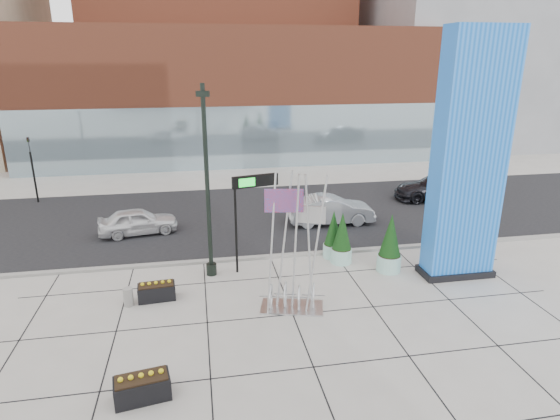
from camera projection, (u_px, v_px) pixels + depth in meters
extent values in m
plane|color=#9E9991|center=(261.00, 303.00, 17.31)|extent=(160.00, 160.00, 0.00)
cube|color=black|center=(237.00, 217.00, 26.66)|extent=(80.00, 12.00, 0.02)
cube|color=gray|center=(249.00, 258.00, 21.03)|extent=(80.00, 0.30, 0.12)
cube|color=brown|center=(229.00, 95.00, 41.01)|extent=(34.00, 10.00, 11.00)
cube|color=#8CA5B2|center=(234.00, 138.00, 37.46)|extent=(34.00, 0.60, 5.00)
cube|color=slate|center=(464.00, 54.00, 48.81)|extent=(20.00, 18.00, 18.00)
cube|color=blue|center=(469.00, 159.00, 18.11)|extent=(2.73, 1.09, 9.81)
cube|color=black|center=(455.00, 271.00, 19.59)|extent=(2.94, 1.31, 0.27)
cylinder|color=black|center=(207.00, 185.00, 18.40)|extent=(0.17, 0.17, 7.77)
cylinder|color=black|center=(211.00, 269.00, 19.53)|extent=(0.43, 0.43, 0.49)
cube|color=black|center=(203.00, 94.00, 17.31)|extent=(0.52, 0.33, 0.21)
cube|color=silver|center=(292.00, 307.00, 16.98)|extent=(2.45, 1.64, 0.06)
cylinder|color=silver|center=(273.00, 247.00, 15.88)|extent=(0.09, 0.09, 5.09)
cylinder|color=silver|center=(283.00, 242.00, 16.29)|extent=(0.09, 0.09, 5.09)
cylinder|color=silver|center=(296.00, 244.00, 16.12)|extent=(0.09, 0.09, 5.09)
cylinder|color=silver|center=(307.00, 240.00, 16.48)|extent=(0.09, 0.09, 5.09)
cylinder|color=silver|center=(317.00, 244.00, 16.09)|extent=(0.09, 0.09, 5.09)
torus|color=silver|center=(272.00, 299.00, 16.61)|extent=(0.30, 0.91, 0.93)
torus|color=silver|center=(285.00, 295.00, 16.89)|extent=(0.30, 0.91, 0.93)
torus|color=silver|center=(300.00, 297.00, 16.78)|extent=(0.30, 0.91, 0.93)
torus|color=silver|center=(312.00, 293.00, 17.06)|extent=(0.30, 0.91, 0.93)
cube|color=red|center=(284.00, 201.00, 15.67)|extent=(1.31, 0.28, 0.81)
cube|color=silver|center=(310.00, 213.00, 16.07)|extent=(0.97, 0.40, 0.61)
cylinder|color=gray|center=(128.00, 297.00, 17.05)|extent=(0.35, 0.35, 0.69)
cylinder|color=black|center=(236.00, 227.00, 19.19)|extent=(0.10, 0.10, 4.09)
cube|color=black|center=(256.00, 182.00, 18.76)|extent=(1.94, 0.61, 0.49)
cube|color=#19D833|center=(247.00, 183.00, 18.59)|extent=(0.67, 0.17, 0.34)
cylinder|color=#9CD2C5|center=(389.00, 263.00, 19.85)|extent=(1.02, 1.02, 0.71)
cylinder|color=black|center=(389.00, 255.00, 19.74)|extent=(0.93, 0.93, 0.06)
cone|color=black|center=(391.00, 235.00, 19.45)|extent=(0.91, 0.91, 1.83)
cylinder|color=#9CD2C5|center=(341.00, 255.00, 20.66)|extent=(0.93, 0.93, 0.65)
cylinder|color=black|center=(341.00, 249.00, 20.56)|extent=(0.86, 0.86, 0.06)
cone|color=black|center=(342.00, 231.00, 20.30)|extent=(0.84, 0.84, 1.67)
cylinder|color=#9CD2C5|center=(333.00, 251.00, 21.22)|extent=(0.89, 0.89, 0.62)
cylinder|color=black|center=(333.00, 244.00, 21.12)|extent=(0.82, 0.82, 0.05)
cone|color=black|center=(334.00, 228.00, 20.87)|extent=(0.80, 0.80, 1.60)
cube|color=black|center=(157.00, 292.00, 17.52)|extent=(1.41, 0.79, 0.58)
cube|color=black|center=(156.00, 285.00, 17.42)|extent=(1.30, 0.68, 0.06)
cube|color=black|center=(142.00, 388.00, 12.40)|extent=(1.55, 0.96, 0.62)
cube|color=black|center=(141.00, 378.00, 12.30)|extent=(1.43, 0.84, 0.06)
imported|color=white|center=(138.00, 222.00, 23.90)|extent=(4.13, 2.23, 1.33)
imported|color=#A3A5AA|center=(331.00, 210.00, 25.36)|extent=(4.69, 1.76, 1.53)
imported|color=black|center=(439.00, 187.00, 29.63)|extent=(5.72, 2.74, 1.61)
cylinder|color=black|center=(34.00, 178.00, 28.82)|extent=(0.12, 0.12, 3.20)
imported|color=black|center=(29.00, 145.00, 28.18)|extent=(0.15, 0.18, 0.90)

